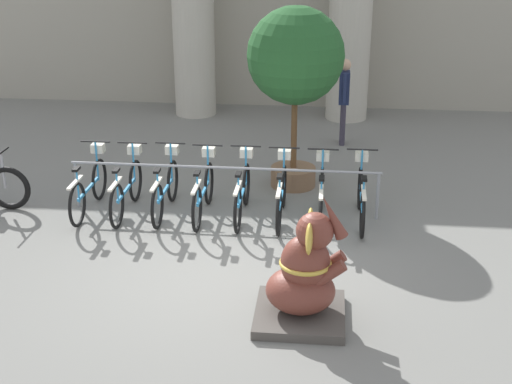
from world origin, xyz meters
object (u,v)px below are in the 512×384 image
object	(u,v)px
bicycle_4	(242,192)
bicycle_7	(361,196)
bicycle_1	(127,188)
elephant_statue	(304,278)
bicycle_3	(203,191)
bicycle_6	(321,196)
bicycle_5	(282,194)
bicycle_2	(166,188)
potted_tree	(295,62)
bicycle_0	(89,187)
person_pedestrian	(344,94)

from	to	relation	value
bicycle_4	bicycle_7	world-z (taller)	same
bicycle_1	elephant_statue	bearing A→B (deg)	-44.74
bicycle_3	bicycle_6	bearing A→B (deg)	-0.53
bicycle_5	elephant_statue	xyz separation A→B (m)	(0.46, -2.84, 0.13)
bicycle_2	potted_tree	distance (m)	2.93
bicycle_7	bicycle_1	bearing A→B (deg)	-179.46
elephant_statue	potted_tree	distance (m)	4.58
bicycle_0	bicycle_3	distance (m)	1.81
bicycle_1	elephant_statue	xyz separation A→B (m)	(2.87, -2.85, 0.13)
bicycle_5	person_pedestrian	bearing A→B (deg)	76.01
bicycle_2	bicycle_7	distance (m)	3.01
bicycle_1	bicycle_6	distance (m)	3.01
elephant_statue	person_pedestrian	distance (m)	6.73
person_pedestrian	bicycle_5	bearing A→B (deg)	-103.99
bicycle_2	bicycle_4	bearing A→B (deg)	-1.32
bicycle_6	potted_tree	world-z (taller)	potted_tree
bicycle_3	person_pedestrian	distance (m)	4.46
bicycle_5	bicycle_7	bearing A→B (deg)	1.68
bicycle_1	bicycle_4	distance (m)	1.81
bicycle_1	bicycle_6	bearing A→B (deg)	-0.25
bicycle_1	person_pedestrian	xyz separation A→B (m)	(3.37, 3.85, 0.64)
bicycle_2	potted_tree	world-z (taller)	potted_tree
bicycle_3	bicycle_7	bearing A→B (deg)	0.72
bicycle_5	bicycle_2	bearing A→B (deg)	178.41
bicycle_1	bicycle_6	size ratio (longest dim) A/B	1.00
bicycle_3	potted_tree	xyz separation A→B (m)	(1.31, 1.42, 1.74)
bicycle_6	potted_tree	distance (m)	2.31
person_pedestrian	bicycle_1	bearing A→B (deg)	-131.22
bicycle_3	bicycle_2	bearing A→B (deg)	175.69
bicycle_0	bicycle_2	xyz separation A→B (m)	(1.21, 0.05, 0.00)
bicycle_2	bicycle_6	size ratio (longest dim) A/B	1.00
bicycle_0	bicycle_3	xyz separation A→B (m)	(1.81, 0.01, 0.00)
person_pedestrian	potted_tree	size ratio (longest dim) A/B	0.57
bicycle_4	bicycle_1	bearing A→B (deg)	-179.33
bicycle_3	elephant_statue	bearing A→B (deg)	-59.70
bicycle_5	bicycle_7	xyz separation A→B (m)	(1.21, 0.04, 0.00)
bicycle_0	bicycle_6	xyz separation A→B (m)	(3.62, -0.01, 0.00)
bicycle_7	bicycle_0	bearing A→B (deg)	-179.51
bicycle_0	person_pedestrian	xyz separation A→B (m)	(3.97, 3.85, 0.64)
bicycle_7	elephant_statue	size ratio (longest dim) A/B	1.11
bicycle_4	bicycle_7	distance (m)	1.81
bicycle_3	person_pedestrian	xyz separation A→B (m)	(2.16, 3.84, 0.64)
bicycle_3	bicycle_4	size ratio (longest dim) A/B	1.00
bicycle_1	potted_tree	bearing A→B (deg)	29.59
bicycle_6	bicycle_1	bearing A→B (deg)	179.75
bicycle_6	bicycle_5	bearing A→B (deg)	178.87
bicycle_4	bicycle_6	size ratio (longest dim) A/B	1.00
elephant_statue	person_pedestrian	bearing A→B (deg)	85.74
bicycle_1	bicycle_7	bearing A→B (deg)	0.54
bicycle_7	bicycle_6	bearing A→B (deg)	-175.52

